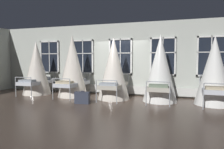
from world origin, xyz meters
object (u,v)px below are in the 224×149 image
Objects in this scene: cot_second at (73,67)px; cot_third at (114,69)px; cot_fourth at (160,69)px; suitcase_dark at (82,98)px; cot_first at (37,69)px; cot_fifth at (214,71)px.

cot_second is 1.06× the size of cot_third.
cot_second reaches higher than cot_third.
cot_fourth is at bearing -88.21° from cot_second.
cot_fourth is at bearing -88.33° from cot_third.
cot_second is at bearing 88.62° from cot_third.
cot_third is 1.82m from suitcase_dark.
cot_second is at bearing 125.47° from suitcase_dark.
cot_first is 5.73m from cot_fourth.
suitcase_dark is at bearing 107.45° from cot_fifth.
cot_fourth is (1.88, 0.07, 0.02)m from cot_third.
cot_first is 1.93m from cot_second.
cot_fifth reaches higher than suitcase_dark.
cot_fifth is at bearing -91.06° from cot_first.
cot_third reaches higher than cot_fifth.
cot_second is at bearing 89.98° from cot_fourth.
cot_third reaches higher than suitcase_dark.
cot_third is at bearing -91.85° from cot_first.
suitcase_dark is (-0.83, -1.26, -1.02)m from cot_third.
cot_fourth is at bearing 90.97° from cot_fifth.
cot_second is at bearing 91.79° from cot_fifth.
cot_fourth is 1.91m from cot_fifth.
cot_fourth is at bearing -90.87° from cot_first.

